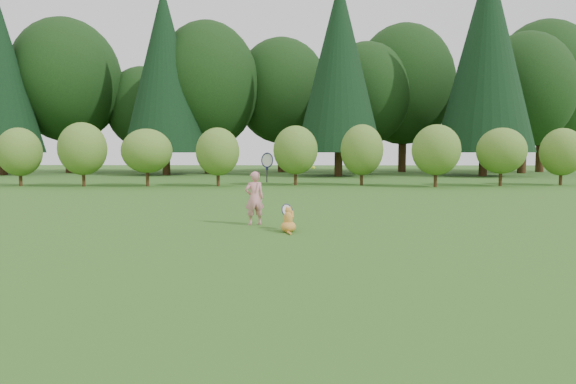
# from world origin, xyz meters

# --- Properties ---
(ground) EXTENTS (100.00, 100.00, 0.00)m
(ground) POSITION_xyz_m (0.00, 0.00, 0.00)
(ground) COLOR #295116
(ground) RESTS_ON ground
(shrub_row) EXTENTS (28.00, 3.00, 2.80)m
(shrub_row) POSITION_xyz_m (0.00, 13.00, 1.40)
(shrub_row) COLOR #446F22
(shrub_row) RESTS_ON ground
(woodland_backdrop) EXTENTS (48.00, 10.00, 15.00)m
(woodland_backdrop) POSITION_xyz_m (0.00, 23.00, 7.50)
(woodland_backdrop) COLOR black
(woodland_backdrop) RESTS_ON ground
(child) EXTENTS (0.64, 0.40, 1.63)m
(child) POSITION_xyz_m (-0.48, 1.15, 0.57)
(child) COLOR pink
(child) RESTS_ON ground
(cat) EXTENTS (0.38, 0.72, 0.63)m
(cat) POSITION_xyz_m (0.22, 0.30, 0.24)
(cat) COLOR orange
(cat) RESTS_ON ground
(tennis_ball) EXTENTS (0.06, 0.06, 0.06)m
(tennis_ball) POSITION_xyz_m (0.70, 0.96, 1.17)
(tennis_ball) COLOR #ADC317
(tennis_ball) RESTS_ON ground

